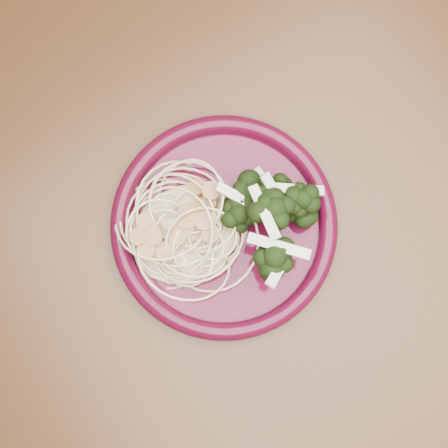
% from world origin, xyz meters
% --- Properties ---
extents(dining_table, '(1.20, 0.80, 0.75)m').
position_xyz_m(dining_table, '(0.00, 0.00, 0.65)').
color(dining_table, '#472814').
rests_on(dining_table, ground).
extents(dinner_plate, '(0.29, 0.29, 0.02)m').
position_xyz_m(dinner_plate, '(0.02, -0.07, 0.76)').
color(dinner_plate, '#44071D').
rests_on(dinner_plate, dining_table).
extents(spaghetti_pile, '(0.14, 0.13, 0.02)m').
position_xyz_m(spaghetti_pile, '(-0.02, -0.06, 0.77)').
color(spaghetti_pile, beige).
rests_on(spaghetti_pile, dinner_plate).
extents(scallop_cluster, '(0.13, 0.13, 0.03)m').
position_xyz_m(scallop_cluster, '(-0.02, -0.06, 0.80)').
color(scallop_cluster, '#A67A43').
rests_on(scallop_cluster, spaghetti_pile).
extents(broccoli_pile, '(0.12, 0.15, 0.05)m').
position_xyz_m(broccoli_pile, '(0.07, -0.09, 0.78)').
color(broccoli_pile, black).
rests_on(broccoli_pile, dinner_plate).
extents(onion_garnish, '(0.08, 0.10, 0.05)m').
position_xyz_m(onion_garnish, '(0.07, -0.09, 0.81)').
color(onion_garnish, beige).
rests_on(onion_garnish, broccoli_pile).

